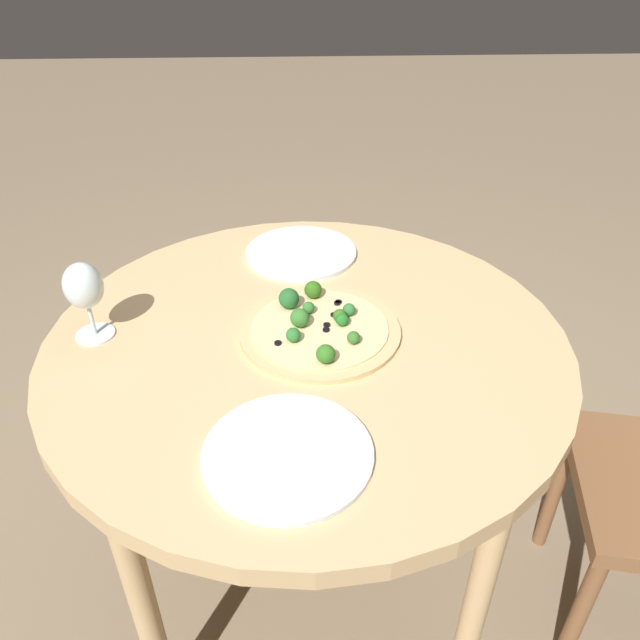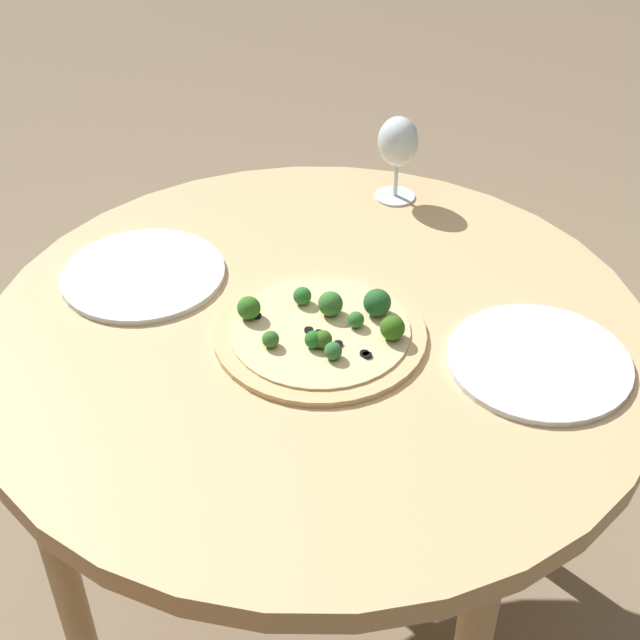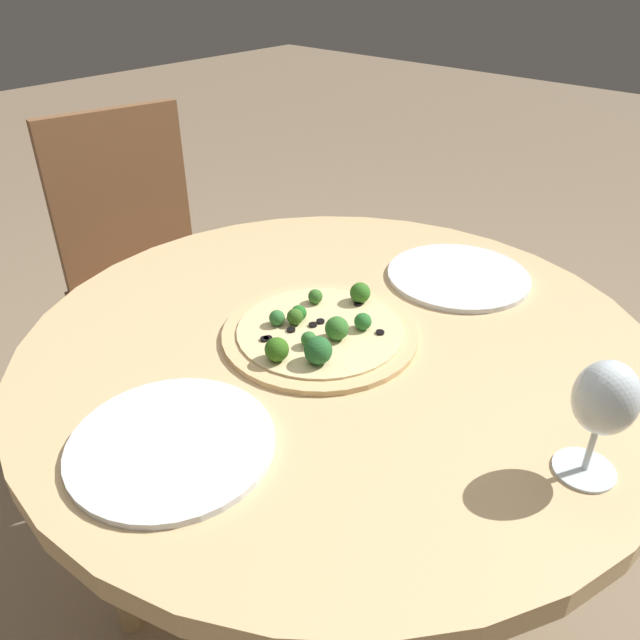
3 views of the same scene
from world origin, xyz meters
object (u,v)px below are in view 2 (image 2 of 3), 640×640
wine_glass (398,144)px  plate_far (539,361)px  pizza (323,329)px  plate_near (143,274)px

wine_glass → plate_far: size_ratio=0.60×
pizza → plate_near: bearing=79.6°
pizza → plate_near: size_ratio=1.19×
wine_glass → plate_far: bearing=-142.7°
pizza → plate_far: (0.03, -0.32, -0.01)m
pizza → plate_near: pizza is taller
wine_glass → plate_near: bearing=138.7°
plate_near → plate_far: bearing=-92.7°
pizza → wine_glass: bearing=-0.7°
wine_glass → plate_far: wine_glass is taller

